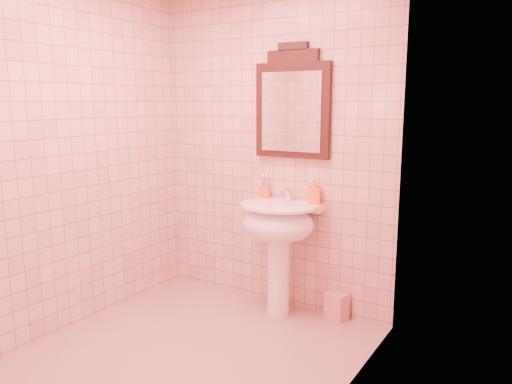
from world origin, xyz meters
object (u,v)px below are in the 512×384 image
Objects in this scene: pedestal_sink at (278,231)px; soap_dispenser at (314,191)px; toothbrush_cup at (265,192)px; towel at (336,306)px; mirror at (292,105)px.

soap_dispenser reaches higher than pedestal_sink.
soap_dispenser is (0.43, -0.01, 0.05)m from toothbrush_cup.
towel is at bearing -0.52° from toothbrush_cup.
pedestal_sink is 0.72m from towel.
toothbrush_cup is 0.85× the size of towel.
soap_dispenser is 0.88m from towel.
mirror is 4.95× the size of toothbrush_cup.
pedestal_sink is at bearing -38.13° from toothbrush_cup.
pedestal_sink is 1.02× the size of mirror.
towel is at bearing 21.87° from pedestal_sink.
soap_dispenser reaches higher than towel.
toothbrush_cup is 0.91× the size of soap_dispenser.
soap_dispenser is (0.21, -0.04, -0.63)m from mirror.
mirror is at bearing 90.00° from pedestal_sink.
mirror reaches higher than pedestal_sink.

